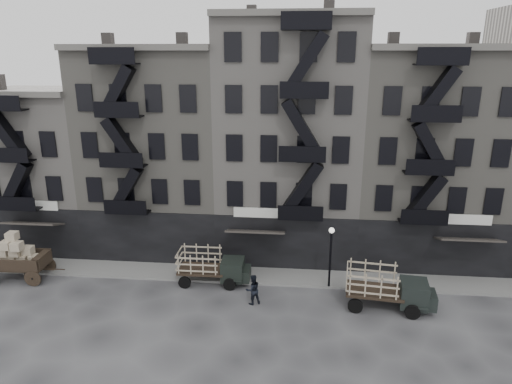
# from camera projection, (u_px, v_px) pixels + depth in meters

# --- Properties ---
(ground) EXTENTS (140.00, 140.00, 0.00)m
(ground) POSITION_uv_depth(u_px,v_px,m) (281.00, 307.00, 27.91)
(ground) COLOR #38383A
(ground) RESTS_ON ground
(sidewalk) EXTENTS (55.00, 2.50, 0.15)m
(sidewalk) POSITION_uv_depth(u_px,v_px,m) (284.00, 277.00, 31.45)
(sidewalk) COLOR slate
(sidewalk) RESTS_ON ground
(building_west) EXTENTS (10.00, 11.35, 13.20)m
(building_west) POSITION_uv_depth(u_px,v_px,m) (44.00, 165.00, 37.30)
(building_west) COLOR gray
(building_west) RESTS_ON ground
(building_midwest) EXTENTS (10.00, 11.35, 16.20)m
(building_midwest) POSITION_uv_depth(u_px,v_px,m) (162.00, 150.00, 35.93)
(building_midwest) COLOR gray
(building_midwest) RESTS_ON ground
(building_center) EXTENTS (10.00, 11.35, 18.20)m
(building_center) POSITION_uv_depth(u_px,v_px,m) (289.00, 140.00, 34.71)
(building_center) COLOR gray
(building_center) RESTS_ON ground
(building_mideast) EXTENTS (10.00, 11.35, 16.20)m
(building_mideast) POSITION_uv_depth(u_px,v_px,m) (422.00, 155.00, 34.08)
(building_mideast) COLOR gray
(building_mideast) RESTS_ON ground
(lamp_post) EXTENTS (0.36, 0.36, 4.28)m
(lamp_post) POSITION_uv_depth(u_px,v_px,m) (331.00, 249.00, 29.27)
(lamp_post) COLOR black
(lamp_post) RESTS_ON ground
(horse) EXTENTS (1.95, 1.29, 1.51)m
(horse) POSITION_uv_depth(u_px,v_px,m) (18.00, 264.00, 31.75)
(horse) COLOR silver
(horse) RESTS_ON ground
(wagon) EXTENTS (4.03, 2.25, 3.36)m
(wagon) POSITION_uv_depth(u_px,v_px,m) (16.00, 253.00, 30.86)
(wagon) COLOR black
(wagon) RESTS_ON ground
(stake_truck_west) EXTENTS (4.80, 2.03, 2.40)m
(stake_truck_west) POSITION_uv_depth(u_px,v_px,m) (212.00, 264.00, 30.42)
(stake_truck_west) COLOR black
(stake_truck_west) RESTS_ON ground
(stake_truck_east) EXTENTS (5.41, 2.66, 2.62)m
(stake_truck_east) POSITION_uv_depth(u_px,v_px,m) (387.00, 285.00, 27.41)
(stake_truck_east) COLOR black
(stake_truck_east) RESTS_ON ground
(pedestrian_mid) EXTENTS (1.17, 1.08, 1.93)m
(pedestrian_mid) POSITION_uv_depth(u_px,v_px,m) (253.00, 290.00, 27.99)
(pedestrian_mid) COLOR black
(pedestrian_mid) RESTS_ON ground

